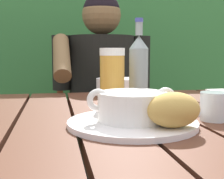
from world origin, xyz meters
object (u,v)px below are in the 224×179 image
object	(u,v)px
serving_plate	(132,123)
bread_roll	(174,110)
table_knife	(182,114)
person_eating	(102,95)
beer_glass	(112,78)
diner_bowl	(117,87)
chair_near_diner	(98,133)
beer_bottle	(139,69)
water_glass_small	(215,106)
soup_bowl	(132,105)

from	to	relation	value
serving_plate	bread_roll	bearing A→B (deg)	-49.40
table_knife	serving_plate	bearing A→B (deg)	-152.99
person_eating	table_knife	distance (m)	0.76
beer_glass	diner_bowl	size ratio (longest dim) A/B	1.12
person_eating	serving_plate	size ratio (longest dim) A/B	4.15
chair_near_diner	beer_bottle	distance (m)	0.88
person_eating	beer_bottle	bearing A→B (deg)	-87.65
beer_bottle	chair_near_diner	bearing A→B (deg)	91.52
beer_glass	bread_roll	bearing A→B (deg)	-76.39
water_glass_small	serving_plate	bearing A→B (deg)	-175.28
bread_roll	table_knife	size ratio (longest dim) A/B	0.82
beer_bottle	diner_bowl	xyz separation A→B (m)	(-0.02, 0.23, -0.08)
chair_near_diner	soup_bowl	bearing A→B (deg)	-93.44
chair_near_diner	table_knife	bearing A→B (deg)	-84.59
beer_bottle	water_glass_small	world-z (taller)	beer_bottle
chair_near_diner	soup_bowl	size ratio (longest dim) A/B	4.58
bread_roll	serving_plate	bearing A→B (deg)	130.60
soup_bowl	table_knife	size ratio (longest dim) A/B	1.43
bread_roll	beer_bottle	world-z (taller)	beer_bottle
soup_bowl	beer_glass	size ratio (longest dim) A/B	1.16
bread_roll	water_glass_small	size ratio (longest dim) A/B	1.68
diner_bowl	table_knife	bearing A→B (deg)	-77.41
bread_roll	person_eating	bearing A→B (deg)	90.44
beer_bottle	water_glass_small	xyz separation A→B (m)	(0.13, -0.23, -0.08)
serving_plate	diner_bowl	distance (m)	0.49
chair_near_diner	table_knife	xyz separation A→B (m)	(0.09, -0.95, 0.30)
beer_bottle	table_knife	bearing A→B (deg)	-68.29
person_eating	bread_roll	world-z (taller)	person_eating
serving_plate	soup_bowl	distance (m)	0.04
table_knife	water_glass_small	bearing A→B (deg)	-47.11
serving_plate	beer_glass	xyz separation A→B (m)	(-0.01, 0.22, 0.08)
water_glass_small	diner_bowl	distance (m)	0.49
serving_plate	diner_bowl	xyz separation A→B (m)	(0.06, 0.48, 0.03)
table_knife	bread_roll	bearing A→B (deg)	-119.14
soup_bowl	bread_roll	bearing A→B (deg)	-49.40
serving_plate	water_glass_small	size ratio (longest dim) A/B	4.14
beer_bottle	water_glass_small	bearing A→B (deg)	-61.87
beer_glass	beer_bottle	xyz separation A→B (m)	(0.09, 0.03, 0.02)
serving_plate	table_knife	world-z (taller)	serving_plate
serving_plate	beer_bottle	distance (m)	0.29
person_eating	table_knife	world-z (taller)	person_eating
person_eating	table_knife	size ratio (longest dim) A/B	8.45
soup_bowl	table_knife	world-z (taller)	soup_bowl
chair_near_diner	bread_roll	distance (m)	1.16
chair_near_diner	beer_bottle	xyz separation A→B (m)	(0.02, -0.78, 0.40)
chair_near_diner	beer_bottle	size ratio (longest dim) A/B	3.53
chair_near_diner	diner_bowl	size ratio (longest dim) A/B	5.97
soup_bowl	table_knife	xyz separation A→B (m)	(0.15, 0.08, -0.04)
serving_plate	water_glass_small	bearing A→B (deg)	4.72
chair_near_diner	bread_roll	world-z (taller)	chair_near_diner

